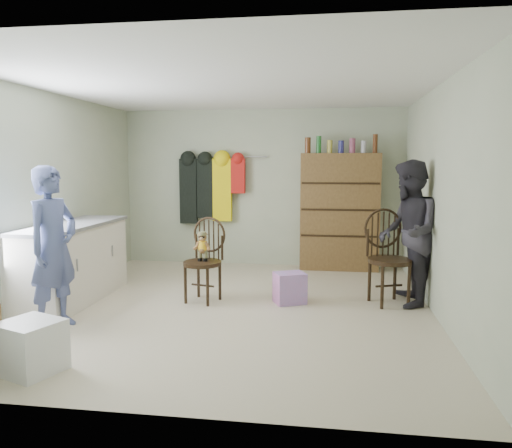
% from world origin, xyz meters
% --- Properties ---
extents(ground_plane, '(5.00, 5.00, 0.00)m').
position_xyz_m(ground_plane, '(0.00, 0.00, 0.00)').
color(ground_plane, beige).
rests_on(ground_plane, ground).
extents(room_walls, '(5.00, 5.00, 5.00)m').
position_xyz_m(room_walls, '(0.00, 0.53, 1.58)').
color(room_walls, '#B3BA9C').
rests_on(room_walls, ground).
extents(counter, '(0.64, 1.86, 0.94)m').
position_xyz_m(counter, '(-1.95, 0.00, 0.47)').
color(counter, silver).
rests_on(counter, ground).
extents(plastic_tub, '(0.55, 0.54, 0.41)m').
position_xyz_m(plastic_tub, '(-1.24, -1.98, 0.21)').
color(plastic_tub, white).
rests_on(plastic_tub, ground).
extents(chair_front, '(0.55, 0.55, 1.01)m').
position_xyz_m(chair_front, '(-0.38, 0.24, 0.57)').
color(chair_front, black).
rests_on(chair_front, ground).
extents(chair_far, '(0.64, 0.64, 1.12)m').
position_xyz_m(chair_far, '(1.78, 0.47, 0.60)').
color(chair_far, black).
rests_on(chair_far, ground).
extents(striped_bag, '(0.43, 0.39, 0.37)m').
position_xyz_m(striped_bag, '(0.64, 0.28, 0.18)').
color(striped_bag, pink).
rests_on(striped_bag, ground).
extents(person_left, '(0.52, 0.67, 1.63)m').
position_xyz_m(person_left, '(-1.63, -0.94, 0.82)').
color(person_left, '#4B578A').
rests_on(person_left, ground).
extents(person_right, '(0.65, 0.83, 1.70)m').
position_xyz_m(person_right, '(2.00, 0.42, 0.85)').
color(person_right, '#2D2B33').
rests_on(person_right, ground).
extents(dresser, '(1.20, 0.39, 2.08)m').
position_xyz_m(dresser, '(1.25, 2.30, 0.91)').
color(dresser, brown).
rests_on(dresser, ground).
extents(coat_rack, '(1.42, 0.12, 1.09)m').
position_xyz_m(coat_rack, '(-0.83, 2.38, 1.25)').
color(coat_rack, '#99999E').
rests_on(coat_rack, ground).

